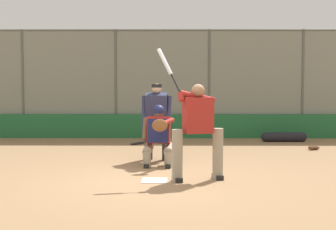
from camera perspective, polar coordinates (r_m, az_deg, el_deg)
The scene contains 11 objects.
ground_plane at distance 7.97m, azimuth -1.66°, elevation -8.02°, with size 160.00×160.00×0.00m, color #93704C.
home_plate_marker at distance 7.97m, azimuth -1.66°, elevation -7.98°, with size 0.43×0.43×0.01m, color white.
backstop_fence at distance 14.33m, azimuth -0.69°, elevation 4.18°, with size 14.37×0.08×3.31m.
padding_wall at distance 14.29m, azimuth -0.70°, elevation -1.37°, with size 14.00×0.18×0.72m, color #236638.
bleachers_beyond at distance 17.01m, azimuth 7.77°, elevation -0.17°, with size 10.00×2.50×1.48m.
batter_at_plate at distance 7.89m, azimuth 3.58°, elevation -1.59°, with size 1.15×0.56×2.25m.
catcher_behind_plate at distance 9.29m, azimuth -1.18°, elevation -2.39°, with size 0.65×0.77×1.22m.
umpire_home at distance 10.02m, azimuth -1.36°, elevation -0.52°, with size 0.66×0.45×1.65m.
spare_bat_near_backstop at distance 12.80m, azimuth -3.57°, elevation -3.43°, with size 0.56×0.71×0.07m.
fielding_glove_on_dirt at distance 12.24m, azimuth 17.31°, elevation -3.83°, with size 0.29×0.22×0.10m.
equipment_bag_dugout_side at distance 13.76m, azimuth 13.95°, elevation -2.61°, with size 1.31×0.27×0.27m.
Camera 1 is at (-0.29, 7.80, 1.61)m, focal length 50.00 mm.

